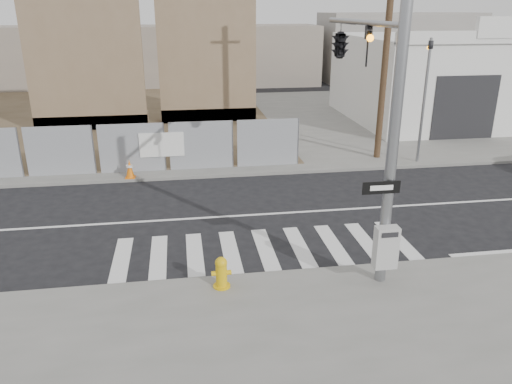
{
  "coord_description": "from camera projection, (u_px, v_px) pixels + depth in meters",
  "views": [
    {
      "loc": [
        -2.21,
        -15.08,
        6.49
      ],
      "look_at": [
        -0.12,
        -1.57,
        1.4
      ],
      "focal_mm": 35.0,
      "sensor_mm": 36.0,
      "label": 1
    }
  ],
  "objects": [
    {
      "name": "auto_shop",
      "position": [
        453.0,
        78.0,
        29.68
      ],
      "size": [
        12.0,
        10.2,
        5.95
      ],
      "color": "silver",
      "rests_on": "sidewalk_far"
    },
    {
      "name": "sidewalk_far",
      "position": [
        218.0,
        123.0,
        29.5
      ],
      "size": [
        50.0,
        20.0,
        0.12
      ],
      "primitive_type": "cube",
      "color": "slate",
      "rests_on": "ground"
    },
    {
      "name": "far_signal_pole",
      "position": [
        426.0,
        84.0,
        20.74
      ],
      "size": [
        0.16,
        0.2,
        5.6
      ],
      "color": "gray",
      "rests_on": "sidewalk_far"
    },
    {
      "name": "ground",
      "position": [
        252.0,
        215.0,
        16.55
      ],
      "size": [
        100.0,
        100.0,
        0.0
      ],
      "primitive_type": "plane",
      "color": "black",
      "rests_on": "ground"
    },
    {
      "name": "signal_pole",
      "position": [
        355.0,
        75.0,
        13.35
      ],
      "size": [
        0.96,
        5.87,
        7.0
      ],
      "color": "gray",
      "rests_on": "sidewalk_near"
    },
    {
      "name": "traffic_cone_d",
      "position": [
        225.0,
        156.0,
        21.32
      ],
      "size": [
        0.49,
        0.49,
        0.76
      ],
      "rotation": [
        0.0,
        0.0,
        -0.3
      ],
      "color": "#D83E0B",
      "rests_on": "sidewalk_far"
    },
    {
      "name": "concrete_wall_left",
      "position": [
        86.0,
        69.0,
        26.49
      ],
      "size": [
        6.0,
        1.3,
        8.0
      ],
      "color": "brown",
      "rests_on": "sidewalk_far"
    },
    {
      "name": "concrete_wall_right",
      "position": [
        207.0,
        65.0,
        28.35
      ],
      "size": [
        5.5,
        1.3,
        8.0
      ],
      "color": "brown",
      "rests_on": "sidewalk_far"
    },
    {
      "name": "utility_pole_right",
      "position": [
        387.0,
        40.0,
        20.76
      ],
      "size": [
        1.6,
        0.28,
        10.0
      ],
      "color": "#4C3723",
      "rests_on": "sidewalk_far"
    },
    {
      "name": "fire_hydrant",
      "position": [
        221.0,
        272.0,
        11.96
      ],
      "size": [
        0.48,
        0.42,
        0.79
      ],
      "rotation": [
        0.0,
        0.0,
        0.0
      ],
      "color": "gold",
      "rests_on": "sidewalk_near"
    },
    {
      "name": "traffic_cone_c",
      "position": [
        130.0,
        169.0,
        19.68
      ],
      "size": [
        0.4,
        0.4,
        0.74
      ],
      "rotation": [
        0.0,
        0.0,
        -0.06
      ],
      "color": "orange",
      "rests_on": "sidewalk_far"
    }
  ]
}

